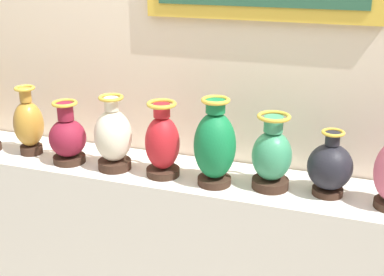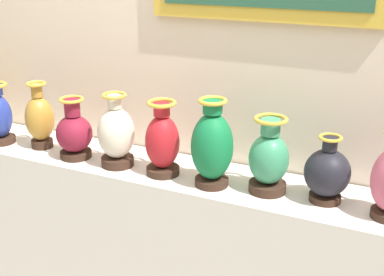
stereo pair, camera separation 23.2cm
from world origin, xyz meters
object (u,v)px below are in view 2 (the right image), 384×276
vase_crimson (162,142)px  vase_jade (269,159)px  vase_ochre (40,119)px  vase_emerald (212,146)px  vase_burgundy (74,133)px  vase_onyx (327,173)px  vase_ivory (116,134)px

vase_crimson → vase_jade: vase_crimson is taller
vase_ochre → vase_jade: bearing=0.2°
vase_ochre → vase_crimson: vase_crimson is taller
vase_emerald → vase_jade: bearing=10.6°
vase_burgundy → vase_jade: (0.98, 0.04, 0.02)m
vase_onyx → vase_ivory: bearing=-176.9°
vase_ochre → vase_burgundy: bearing=-8.4°
vase_burgundy → vase_crimson: vase_crimson is taller
vase_crimson → vase_jade: (0.49, 0.03, -0.01)m
vase_burgundy → vase_ivory: (0.24, 0.00, 0.03)m
vase_ivory → vase_crimson: vase_ivory is taller
vase_ochre → vase_jade: vase_ochre is taller
vase_burgundy → vase_emerald: (0.74, -0.00, 0.05)m
vase_emerald → vase_crimson: bearing=177.1°
vase_burgundy → vase_onyx: bearing=2.7°
vase_jade → vase_emerald: bearing=-169.4°
vase_crimson → vase_burgundy: bearing=-179.0°
vase_emerald → vase_jade: vase_emerald is taller
vase_ivory → vase_jade: (0.73, 0.04, -0.01)m
vase_ivory → vase_crimson: 0.24m
vase_onyx → vase_crimson: bearing=-176.2°
vase_burgundy → vase_onyx: 1.22m
vase_ivory → vase_jade: vase_ivory is taller
vase_ochre → vase_crimson: bearing=-2.2°
vase_burgundy → vase_ivory: 0.25m
vase_ivory → vase_onyx: 0.98m
vase_ochre → vase_burgundy: (0.24, -0.04, -0.03)m
vase_emerald → vase_ivory: bearing=179.1°
vase_burgundy → vase_ivory: vase_ivory is taller
vase_burgundy → vase_ivory: bearing=0.8°
vase_ochre → vase_burgundy: size_ratio=1.14×
vase_emerald → vase_onyx: bearing=7.2°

